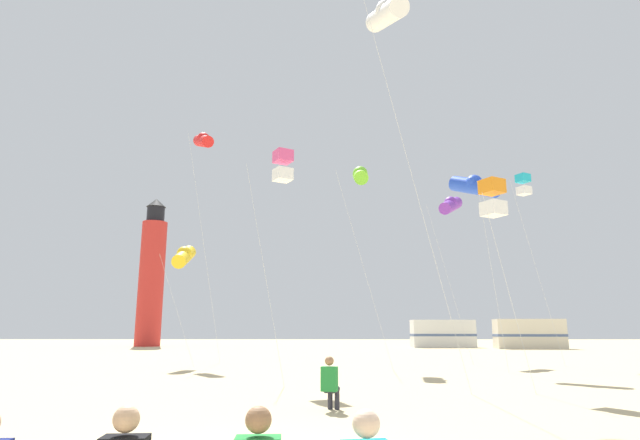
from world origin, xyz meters
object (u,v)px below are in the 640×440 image
at_px(kite_box_cyan, 523,185).
at_px(kite_box_rainbow, 283,166).
at_px(kite_tube_blue, 474,186).
at_px(rv_van_white, 443,334).
at_px(kite_tube_scarlet, 203,141).
at_px(kite_tube_violet, 451,205).
at_px(kite_tube_gold, 184,256).
at_px(kite_tube_lime, 360,176).
at_px(rv_van_cream, 529,334).
at_px(kite_box_orange, 493,198).
at_px(kite_tube_white, 386,14).
at_px(lighthouse_distant, 152,275).
at_px(kite_flyer_standing, 330,382).

relative_size(kite_box_cyan, kite_box_rainbow, 1.23).
xyz_separation_m(kite_tube_blue, rv_van_white, (5.20, 33.06, -6.67)).
bearing_deg(kite_tube_blue, kite_tube_scarlet, 153.71).
xyz_separation_m(kite_tube_blue, kite_tube_violet, (0.52, 6.80, 0.76)).
bearing_deg(kite_tube_gold, kite_tube_lime, -4.49).
bearing_deg(kite_tube_gold, kite_box_cyan, 4.49).
height_order(kite_tube_blue, kite_tube_scarlet, kite_tube_scarlet).
xyz_separation_m(kite_tube_scarlet, kite_tube_violet, (14.61, -0.16, -4.10)).
bearing_deg(kite_tube_blue, rv_van_cream, 66.51).
relative_size(kite_box_orange, kite_box_cyan, 0.62).
bearing_deg(kite_box_cyan, kite_tube_blue, -129.50).
xyz_separation_m(kite_box_orange, kite_tube_white, (-3.05, 0.40, 6.63)).
relative_size(kite_tube_lime, kite_box_rainbow, 1.24).
height_order(kite_tube_gold, rv_van_white, kite_tube_gold).
bearing_deg(kite_box_orange, lighthouse_distant, 120.40).
distance_m(kite_tube_blue, kite_box_orange, 7.51).
height_order(kite_tube_scarlet, rv_van_white, kite_tube_scarlet).
bearing_deg(kite_tube_lime, kite_tube_violet, 36.07).
bearing_deg(lighthouse_distant, kite_tube_gold, -68.49).
bearing_deg(rv_van_cream, kite_box_orange, -107.92).
distance_m(kite_box_cyan, lighthouse_distant, 43.88).
bearing_deg(lighthouse_distant, rv_van_white, -5.50).
bearing_deg(kite_box_orange, kite_tube_scarlet, 132.19).
xyz_separation_m(kite_tube_scarlet, kite_box_cyan, (18.17, -2.01, -3.44)).
xyz_separation_m(kite_tube_blue, kite_box_orange, (-1.45, -6.98, -2.35)).
relative_size(kite_box_rainbow, kite_tube_gold, 1.33).
bearing_deg(kite_tube_scarlet, kite_tube_violet, -0.61).
bearing_deg(kite_box_cyan, kite_flyer_standing, -123.98).
xyz_separation_m(kite_tube_blue, kite_tube_white, (-4.50, -6.58, 4.28)).
bearing_deg(kite_tube_white, rv_van_cream, 64.34).
relative_size(kite_tube_lime, kite_tube_gold, 1.65).
relative_size(kite_tube_scarlet, kite_tube_white, 1.04).
bearing_deg(lighthouse_distant, kite_tube_blue, -53.49).
bearing_deg(kite_tube_gold, kite_box_orange, -40.21).
distance_m(kite_tube_scarlet, kite_tube_lime, 10.65).
height_order(kite_tube_blue, kite_box_cyan, kite_box_cyan).
xyz_separation_m(kite_tube_scarlet, kite_tube_white, (9.59, -13.54, -0.58)).
height_order(kite_tube_violet, kite_tube_lime, kite_tube_lime).
relative_size(kite_box_rainbow, rv_van_cream, 1.25).
distance_m(kite_box_cyan, rv_van_cream, 27.10).
bearing_deg(rv_van_cream, kite_tube_blue, -110.05).
distance_m(kite_box_cyan, kite_tube_white, 14.66).
distance_m(kite_box_cyan, kite_box_rainbow, 15.58).
distance_m(kite_flyer_standing, rv_van_white, 45.31).
bearing_deg(kite_tube_gold, kite_box_rainbow, -54.47).
height_order(kite_tube_gold, rv_van_cream, kite_tube_gold).
relative_size(kite_tube_lime, kite_box_orange, 1.61).
bearing_deg(rv_van_white, kite_box_rainbow, -111.58).
bearing_deg(rv_van_white, kite_tube_violet, -102.06).
height_order(kite_box_orange, kite_tube_gold, kite_box_orange).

